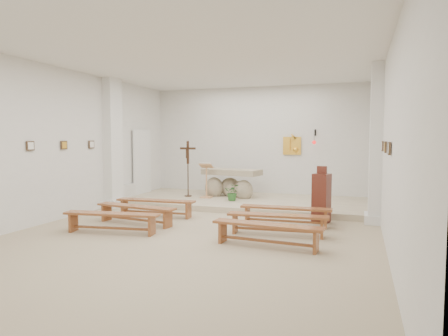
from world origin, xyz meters
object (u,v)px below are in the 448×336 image
at_px(crucifix_stand, 188,164).
at_px(bench_right_second, 277,220).
at_px(altar, 231,185).
at_px(bench_left_second, 136,210).
at_px(bench_right_front, 286,212).
at_px(bench_left_front, 156,204).
at_px(bench_right_third, 267,230).
at_px(lectern, 206,180).
at_px(bench_left_third, 112,218).
at_px(donation_pedestal, 321,198).

xyz_separation_m(crucifix_stand, bench_right_second, (3.35, -3.29, -0.80)).
bearing_deg(crucifix_stand, altar, 20.57).
relative_size(altar, bench_left_second, 0.94).
xyz_separation_m(altar, bench_right_front, (2.14, -2.80, -0.19)).
height_order(altar, bench_left_front, altar).
distance_m(bench_right_front, bench_right_third, 1.79).
distance_m(crucifix_stand, bench_right_front, 4.20).
bearing_deg(crucifix_stand, bench_right_front, -33.43).
distance_m(bench_right_front, bench_right_second, 0.89).
height_order(lectern, bench_left_third, lectern).
relative_size(altar, bench_right_second, 0.94).
bearing_deg(bench_left_front, donation_pedestal, 5.49).
bearing_deg(bench_left_second, crucifix_stand, 101.40).
bearing_deg(altar, crucifix_stand, -150.54).
bearing_deg(lectern, altar, 36.32).
bearing_deg(bench_left_front, bench_right_second, -19.33).
xyz_separation_m(bench_left_front, bench_right_third, (3.13, -1.79, 0.00)).
bearing_deg(lectern, crucifix_stand, 171.44).
bearing_deg(bench_right_third, bench_left_front, 155.08).
relative_size(altar, bench_right_front, 0.94).
relative_size(crucifix_stand, bench_right_front, 0.85).
bearing_deg(bench_left_third, bench_left_front, 82.26).
height_order(altar, bench_left_third, altar).
distance_m(crucifix_stand, bench_right_third, 5.42).
relative_size(bench_right_second, bench_left_third, 1.00).
xyz_separation_m(bench_left_second, bench_left_third, (0.00, -0.89, 0.00)).
bearing_deg(bench_right_second, bench_left_front, 159.61).
height_order(lectern, bench_right_third, lectern).
bearing_deg(crucifix_stand, bench_left_second, -84.03).
distance_m(altar, crucifix_stand, 1.42).
distance_m(bench_right_front, bench_left_second, 3.26).
xyz_separation_m(donation_pedestal, bench_left_second, (-3.82, -1.49, -0.25)).
bearing_deg(bench_right_second, bench_left_third, -168.50).
bearing_deg(bench_left_front, crucifix_stand, 91.89).
xyz_separation_m(lectern, bench_left_third, (-0.39, -4.12, -0.35)).
height_order(bench_right_front, bench_left_third, same).
bearing_deg(lectern, bench_left_front, -101.68).
bearing_deg(bench_left_second, bench_left_front, 97.55).
bearing_deg(lectern, bench_right_second, -51.73).
height_order(crucifix_stand, bench_right_third, crucifix_stand).
height_order(altar, bench_right_front, altar).
height_order(altar, bench_right_second, altar).
height_order(lectern, bench_left_front, lectern).
relative_size(crucifix_stand, bench_left_front, 0.85).
relative_size(bench_left_second, bench_right_third, 1.00).
relative_size(bench_left_second, bench_left_third, 1.00).
bearing_deg(bench_left_front, altar, 67.15).
bearing_deg(lectern, bench_right_front, -42.45).
xyz_separation_m(bench_left_front, bench_right_second, (3.13, -0.89, 0.00)).
height_order(bench_left_front, bench_left_second, same).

